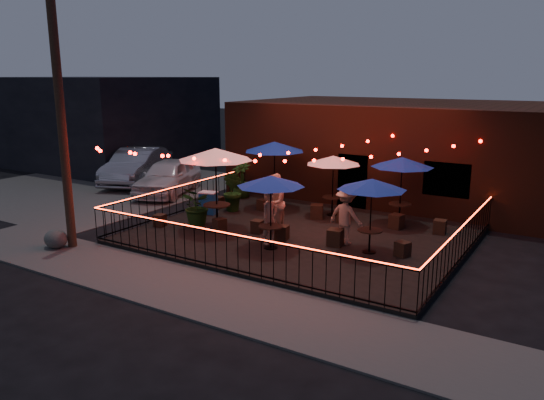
{
  "coord_description": "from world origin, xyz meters",
  "views": [
    {
      "loc": [
        7.88,
        -12.43,
        5.13
      ],
      "look_at": [
        -1.25,
        2.22,
        1.05
      ],
      "focal_mm": 35.0,
      "sensor_mm": 36.0,
      "label": 1
    }
  ],
  "objects_px": {
    "cafe_table_1": "(274,147)",
    "cafe_table_3": "(333,161)",
    "cafe_table_5": "(402,163)",
    "boulder": "(56,239)",
    "utility_pole": "(61,115)",
    "cooler": "(208,203)",
    "cafe_table_4": "(372,185)",
    "cafe_table_2": "(271,182)",
    "cafe_table_0": "(216,155)"
  },
  "relations": [
    {
      "from": "utility_pole",
      "to": "cafe_table_0",
      "type": "xyz_separation_m",
      "value": [
        2.81,
        3.54,
        -1.39
      ]
    },
    {
      "from": "cafe_table_1",
      "to": "cafe_table_3",
      "type": "height_order",
      "value": "cafe_table_1"
    },
    {
      "from": "cafe_table_5",
      "to": "cafe_table_4",
      "type": "bearing_deg",
      "value": -85.59
    },
    {
      "from": "cafe_table_2",
      "to": "cooler",
      "type": "distance_m",
      "value": 4.86
    },
    {
      "from": "cafe_table_0",
      "to": "cafe_table_1",
      "type": "distance_m",
      "value": 3.5
    },
    {
      "from": "cafe_table_5",
      "to": "boulder",
      "type": "xyz_separation_m",
      "value": [
        -8.04,
        -7.65,
        -1.94
      ]
    },
    {
      "from": "cafe_table_4",
      "to": "boulder",
      "type": "relative_size",
      "value": 2.97
    },
    {
      "from": "cafe_table_5",
      "to": "cooler",
      "type": "height_order",
      "value": "cafe_table_5"
    },
    {
      "from": "cafe_table_1",
      "to": "cafe_table_3",
      "type": "bearing_deg",
      "value": 3.65
    },
    {
      "from": "utility_pole",
      "to": "cooler",
      "type": "bearing_deg",
      "value": 75.05
    },
    {
      "from": "cooler",
      "to": "boulder",
      "type": "xyz_separation_m",
      "value": [
        -1.63,
        -5.29,
        -0.25
      ]
    },
    {
      "from": "utility_pole",
      "to": "cafe_table_1",
      "type": "distance_m",
      "value": 7.76
    },
    {
      "from": "cafe_table_1",
      "to": "cafe_table_3",
      "type": "xyz_separation_m",
      "value": [
        2.38,
        0.15,
        -0.33
      ]
    },
    {
      "from": "cafe_table_1",
      "to": "cafe_table_5",
      "type": "relative_size",
      "value": 0.97
    },
    {
      "from": "utility_pole",
      "to": "cafe_table_4",
      "type": "distance_m",
      "value": 9.11
    },
    {
      "from": "cafe_table_0",
      "to": "cafe_table_4",
      "type": "bearing_deg",
      "value": 4.52
    },
    {
      "from": "cafe_table_5",
      "to": "boulder",
      "type": "distance_m",
      "value": 11.26
    },
    {
      "from": "cafe_table_2",
      "to": "utility_pole",
      "type": "bearing_deg",
      "value": -152.69
    },
    {
      "from": "cafe_table_1",
      "to": "cooler",
      "type": "relative_size",
      "value": 3.23
    },
    {
      "from": "boulder",
      "to": "cafe_table_0",
      "type": "bearing_deg",
      "value": 51.28
    },
    {
      "from": "cafe_table_2",
      "to": "boulder",
      "type": "distance_m",
      "value": 6.74
    },
    {
      "from": "cafe_table_3",
      "to": "cafe_table_4",
      "type": "bearing_deg",
      "value": -49.82
    },
    {
      "from": "cafe_table_0",
      "to": "cooler",
      "type": "bearing_deg",
      "value": 136.64
    },
    {
      "from": "utility_pole",
      "to": "cafe_table_4",
      "type": "height_order",
      "value": "utility_pole"
    },
    {
      "from": "cafe_table_4",
      "to": "cafe_table_5",
      "type": "distance_m",
      "value": 3.37
    },
    {
      "from": "cafe_table_1",
      "to": "cafe_table_0",
      "type": "bearing_deg",
      "value": -91.08
    },
    {
      "from": "utility_pole",
      "to": "cafe_table_3",
      "type": "bearing_deg",
      "value": 53.86
    },
    {
      "from": "cafe_table_0",
      "to": "cafe_table_4",
      "type": "xyz_separation_m",
      "value": [
        5.18,
        0.41,
        -0.49
      ]
    },
    {
      "from": "cafe_table_2",
      "to": "cafe_table_5",
      "type": "distance_m",
      "value": 5.1
    },
    {
      "from": "cooler",
      "to": "boulder",
      "type": "distance_m",
      "value": 5.54
    },
    {
      "from": "cafe_table_4",
      "to": "cooler",
      "type": "bearing_deg",
      "value": 171.52
    },
    {
      "from": "cafe_table_1",
      "to": "cafe_table_5",
      "type": "distance_m",
      "value": 4.87
    },
    {
      "from": "boulder",
      "to": "cafe_table_2",
      "type": "bearing_deg",
      "value": 28.76
    },
    {
      "from": "cafe_table_2",
      "to": "cooler",
      "type": "xyz_separation_m",
      "value": [
        -4.06,
        2.17,
        -1.57
      ]
    },
    {
      "from": "cafe_table_1",
      "to": "cooler",
      "type": "bearing_deg",
      "value": -126.54
    },
    {
      "from": "cafe_table_2",
      "to": "cafe_table_1",
      "type": "bearing_deg",
      "value": 120.46
    },
    {
      "from": "cafe_table_2",
      "to": "cafe_table_4",
      "type": "height_order",
      "value": "cafe_table_2"
    },
    {
      "from": "cafe_table_5",
      "to": "boulder",
      "type": "height_order",
      "value": "cafe_table_5"
    },
    {
      "from": "cafe_table_4",
      "to": "cafe_table_5",
      "type": "xyz_separation_m",
      "value": [
        -0.26,
        3.36,
        0.14
      ]
    },
    {
      "from": "cafe_table_1",
      "to": "cooler",
      "type": "distance_m",
      "value": 3.23
    },
    {
      "from": "cafe_table_5",
      "to": "boulder",
      "type": "relative_size",
      "value": 3.35
    },
    {
      "from": "cafe_table_4",
      "to": "cafe_table_3",
      "type": "bearing_deg",
      "value": 130.18
    },
    {
      "from": "cafe_table_0",
      "to": "cafe_table_5",
      "type": "distance_m",
      "value": 6.21
    },
    {
      "from": "cafe_table_0",
      "to": "boulder",
      "type": "xyz_separation_m",
      "value": [
        -3.11,
        -3.88,
        -2.29
      ]
    },
    {
      "from": "cafe_table_2",
      "to": "cooler",
      "type": "relative_size",
      "value": 3.1
    },
    {
      "from": "utility_pole",
      "to": "cafe_table_3",
      "type": "xyz_separation_m",
      "value": [
        5.25,
        7.19,
        -1.86
      ]
    },
    {
      "from": "cafe_table_2",
      "to": "cafe_table_3",
      "type": "height_order",
      "value": "same"
    },
    {
      "from": "cafe_table_0",
      "to": "boulder",
      "type": "bearing_deg",
      "value": -128.72
    },
    {
      "from": "cafe_table_2",
      "to": "cafe_table_0",
      "type": "bearing_deg",
      "value": 163.47
    },
    {
      "from": "utility_pole",
      "to": "cafe_table_2",
      "type": "relative_size",
      "value": 3.14
    }
  ]
}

